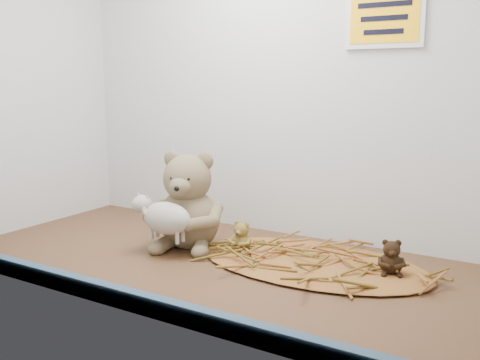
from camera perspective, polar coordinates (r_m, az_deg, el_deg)
The scene contains 8 objects.
alcove_shell at distance 125.39cm, azimuth -1.39°, elevation 12.41°, with size 120.40×60.20×90.40cm.
front_rail at distance 103.22cm, azimuth -12.82°, elevation -11.99°, with size 119.28×2.20×3.60cm, color #334D63.
straw_bed at distance 123.21cm, azimuth 7.61°, elevation -8.68°, with size 54.64×31.73×1.06cm, color brown.
main_teddy at distance 132.93cm, azimuth -5.52°, elevation -2.04°, with size 19.44×20.52×24.11cm, color #79664A, non-canonical shape.
toy_lamb at distance 126.97cm, azimuth -7.82°, elevation -4.05°, with size 16.60×10.13×10.73cm, color #BAB3A7, non-canonical shape.
mini_teddy_tan at distance 128.26cm, azimuth 0.17°, elevation -5.90°, with size 5.73×6.04×7.10cm, color brown, non-canonical shape.
mini_teddy_brown at distance 117.88cm, azimuth 15.84°, elevation -7.74°, with size 5.92×6.25×7.34cm, color black, non-canonical shape.
wall_sign at distance 132.38cm, azimuth 15.17°, elevation 16.30°, with size 16.00×1.20×11.00cm, color #FFB10D.
Camera 1 is at (66.99, -96.92, 40.87)cm, focal length 40.00 mm.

